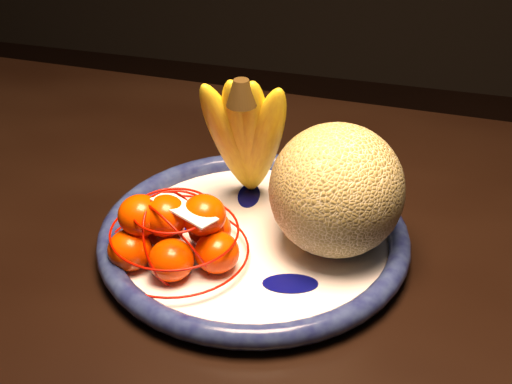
% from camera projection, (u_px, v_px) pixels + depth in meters
% --- Properties ---
extents(dining_table, '(1.44, 0.89, 0.71)m').
position_uv_depth(dining_table, '(271.00, 304.00, 0.85)').
color(dining_table, black).
rests_on(dining_table, ground).
extents(fruit_bowl, '(0.36, 0.36, 0.03)m').
position_uv_depth(fruit_bowl, '(254.00, 238.00, 0.82)').
color(fruit_bowl, white).
rests_on(fruit_bowl, dining_table).
extents(cantaloupe, '(0.15, 0.15, 0.15)m').
position_uv_depth(cantaloupe, '(337.00, 190.00, 0.76)').
color(cantaloupe, olive).
rests_on(cantaloupe, fruit_bowl).
extents(banana_bunch, '(0.13, 0.12, 0.19)m').
position_uv_depth(banana_bunch, '(247.00, 133.00, 0.82)').
color(banana_bunch, yellow).
rests_on(banana_bunch, fruit_bowl).
extents(mandarin_bag, '(0.17, 0.17, 0.10)m').
position_uv_depth(mandarin_bag, '(175.00, 234.00, 0.77)').
color(mandarin_bag, '#FB4600').
rests_on(mandarin_bag, fruit_bowl).
extents(price_tag, '(0.08, 0.05, 0.01)m').
position_uv_depth(price_tag, '(184.00, 209.00, 0.74)').
color(price_tag, white).
rests_on(price_tag, mandarin_bag).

